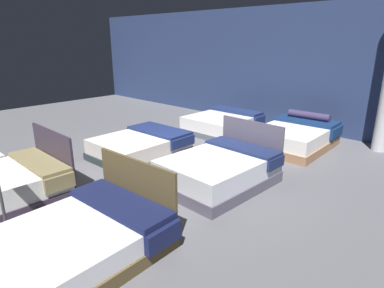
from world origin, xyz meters
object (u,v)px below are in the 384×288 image
at_px(bed_1, 76,241).
at_px(price_sign, 2,204).
at_px(bed_0, 2,185).
at_px(bed_4, 223,123).
at_px(bed_5, 295,136).
at_px(bed_3, 220,170).
at_px(bed_2, 141,146).

bearing_deg(bed_1, price_sign, -164.03).
relative_size(bed_0, price_sign, 1.70).
height_order(bed_4, price_sign, price_sign).
height_order(bed_0, price_sign, price_sign).
distance_m(bed_1, price_sign, 1.26).
distance_m(bed_1, bed_4, 6.20).
height_order(bed_1, bed_5, bed_1).
bearing_deg(bed_3, price_sign, -106.79).
distance_m(bed_4, bed_5, 2.21).
height_order(bed_3, bed_5, bed_3).
xyz_separation_m(bed_1, bed_4, (-2.25, 5.77, 0.01)).
bearing_deg(bed_5, bed_1, -91.11).
height_order(bed_2, bed_3, bed_3).
xyz_separation_m(bed_1, bed_3, (-0.06, 2.86, 0.05)).
distance_m(bed_1, bed_3, 2.86).
bearing_deg(bed_2, bed_3, -0.47).
bearing_deg(bed_0, bed_5, 69.93).
relative_size(bed_2, price_sign, 1.73).
relative_size(bed_2, bed_4, 1.05).
bearing_deg(bed_4, bed_5, 1.46).
distance_m(bed_0, bed_1, 2.32).
xyz_separation_m(bed_2, bed_3, (2.25, 0.01, 0.04)).
height_order(bed_4, bed_5, bed_5).
height_order(bed_0, bed_4, bed_0).
xyz_separation_m(bed_4, bed_5, (2.20, 0.06, 0.04)).
bearing_deg(bed_2, bed_0, -91.06).
distance_m(bed_0, price_sign, 1.21).
height_order(bed_5, price_sign, price_sign).
bearing_deg(bed_0, bed_2, 90.83).
distance_m(bed_2, bed_5, 3.75).
relative_size(bed_0, bed_2, 0.99).
distance_m(bed_3, bed_5, 2.97).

